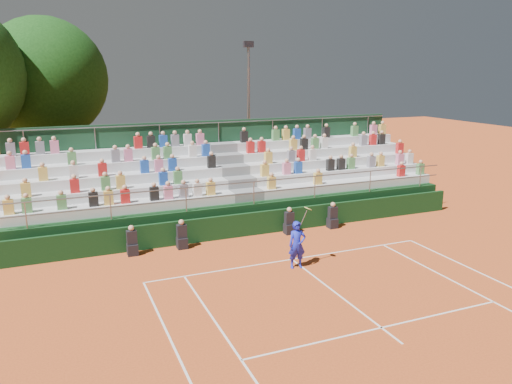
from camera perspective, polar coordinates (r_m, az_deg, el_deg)
name	(u,v)px	position (r m, az deg, el deg)	size (l,w,h in m)	color
ground	(292,259)	(18.80, 4.12, -7.70)	(90.00, 90.00, 0.00)	#C85221
courtside_wall	(259,223)	(21.37, 0.31, -3.56)	(20.00, 0.15, 1.00)	black
line_officials	(239,230)	(20.61, -1.95, -4.31)	(9.19, 0.40, 1.19)	black
grandstand	(233,193)	(24.12, -2.69, -0.12)	(20.00, 5.20, 4.40)	black
tennis_player	(297,245)	(17.79, 4.72, -6.01)	(0.87, 0.51, 2.22)	#1B25CB
tree_east	(46,79)	(30.41, -22.90, 11.79)	(6.69, 6.69, 9.73)	#3B2215
floodlight_mast	(249,103)	(30.44, -0.86, 10.13)	(0.60, 0.25, 8.51)	gray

